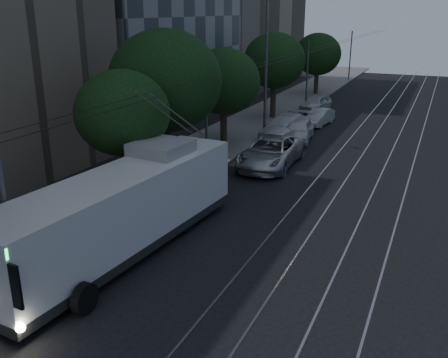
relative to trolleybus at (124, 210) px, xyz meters
name	(u,v)px	position (x,y,z in m)	size (l,w,h in m)	color
ground	(220,284)	(4.10, -0.76, -1.62)	(120.00, 120.00, 0.00)	black
sidewalk	(240,130)	(-3.40, 19.24, -1.55)	(5.00, 90.00, 0.15)	slate
tram_rails	(381,146)	(6.60, 19.24, -1.61)	(4.52, 90.00, 0.02)	gray
overhead_wires	(274,86)	(-0.87, 19.24, 1.85)	(2.23, 90.00, 6.00)	black
trolleybus	(124,210)	(0.00, 0.00, 0.00)	(3.40, 11.84, 5.63)	silver
pickup_silver	(271,152)	(1.40, 12.11, -0.81)	(2.70, 5.85, 1.63)	#B9BDC2
car_white_a	(298,130)	(1.26, 18.24, -0.87)	(1.76, 4.38, 1.49)	silver
car_white_b	(286,127)	(0.24, 18.74, -0.84)	(2.19, 5.39, 1.56)	silver
car_white_c	(319,117)	(1.33, 23.74, -1.01)	(1.30, 3.73, 1.23)	#B4B4B8
car_white_d	(316,103)	(-0.20, 28.78, -0.90)	(1.69, 4.21, 1.44)	silver
tree_1	(122,113)	(-2.40, 3.61, 2.65)	(4.05, 4.05, 6.13)	black
tree_2	(165,81)	(-2.90, 8.09, 3.42)	(5.69, 5.69, 7.61)	black
tree_3	(224,82)	(-2.88, 15.24, 2.51)	(4.62, 4.62, 6.22)	black
tree_4	(274,61)	(-2.63, 24.41, 3.00)	(4.80, 4.80, 6.80)	black
tree_5	(318,54)	(-2.40, 37.61, 2.49)	(4.68, 4.68, 6.23)	black
streetlamp_near	(0,111)	(-1.29, -3.64, 4.14)	(2.32, 0.44, 9.53)	#515153
streetlamp_far	(273,47)	(-0.68, 18.12, 4.53)	(2.47, 0.44, 10.23)	#515153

